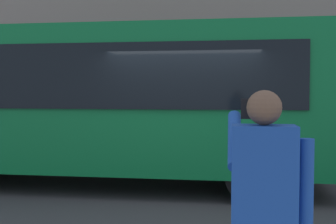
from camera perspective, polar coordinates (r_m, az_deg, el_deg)
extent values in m
plane|color=#38383A|center=(7.74, 2.54, -11.00)|extent=(60.00, 60.00, 0.00)
cube|color=#19592D|center=(14.00, 19.75, 7.35)|extent=(4.40, 1.10, 0.24)
cube|color=#0F7238|center=(8.48, -9.43, 1.77)|extent=(9.00, 2.50, 2.60)
cube|color=black|center=(7.29, -12.48, 4.74)|extent=(7.60, 0.06, 1.10)
cylinder|color=black|center=(9.28, 10.84, -5.59)|extent=(1.00, 0.28, 1.00)
cylinder|color=black|center=(7.12, 11.64, -8.15)|extent=(1.00, 0.28, 1.00)
cube|color=#1E4CAD|center=(2.76, 12.73, -8.58)|extent=(0.40, 0.24, 0.66)
sphere|color=brown|center=(2.71, 12.82, 0.58)|extent=(0.22, 0.22, 0.22)
cylinder|color=#1E4CAD|center=(2.80, 18.09, -9.32)|extent=(0.09, 0.09, 0.58)
cylinder|color=#1E4CAD|center=(2.88, 8.95, -3.66)|extent=(0.09, 0.48, 0.37)
cube|color=black|center=(3.01, 10.47, 0.43)|extent=(0.07, 0.01, 0.14)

